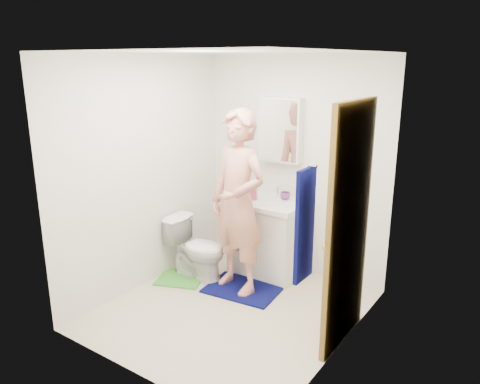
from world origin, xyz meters
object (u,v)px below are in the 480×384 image
at_px(medicine_cabinet, 281,130).
at_px(towel, 305,225).
at_px(toothbrush_cup, 285,196).
at_px(man, 238,203).
at_px(soap_dispenser, 253,192).
at_px(toilet, 197,248).
at_px(vanity_cabinet, 268,239).

relative_size(medicine_cabinet, towel, 0.87).
bearing_deg(toothbrush_cup, medicine_cabinet, 145.08).
relative_size(medicine_cabinet, man, 0.37).
height_order(soap_dispenser, toothbrush_cup, soap_dispenser).
bearing_deg(soap_dispenser, toothbrush_cup, 35.74).
bearing_deg(towel, medicine_cabinet, 124.61).
xyz_separation_m(medicine_cabinet, soap_dispenser, (-0.16, -0.29, -0.66)).
height_order(toilet, toothbrush_cup, toothbrush_cup).
bearing_deg(medicine_cabinet, toothbrush_cup, -34.92).
xyz_separation_m(medicine_cabinet, toilet, (-0.58, -0.77, -1.26)).
xyz_separation_m(towel, toilet, (-1.76, 0.94, -0.91)).
bearing_deg(man, toilet, -167.23).
height_order(medicine_cabinet, man, medicine_cabinet).
relative_size(medicine_cabinet, soap_dispenser, 3.83).
bearing_deg(medicine_cabinet, towel, -55.39).
bearing_deg(towel, man, 142.13).
height_order(medicine_cabinet, towel, medicine_cabinet).
relative_size(towel, soap_dispenser, 4.38).
height_order(vanity_cabinet, toilet, vanity_cabinet).
height_order(vanity_cabinet, towel, towel).
bearing_deg(soap_dispenser, vanity_cabinet, 23.24).
distance_m(medicine_cabinet, toilet, 1.59).
bearing_deg(man, toothbrush_cup, 88.30).
bearing_deg(man, vanity_cabinet, 97.99).
bearing_deg(vanity_cabinet, toilet, -136.38).
bearing_deg(toilet, towel, -120.68).
bearing_deg(toilet, vanity_cabinet, -49.02).
bearing_deg(medicine_cabinet, man, -92.66).
height_order(medicine_cabinet, toilet, medicine_cabinet).
bearing_deg(towel, vanity_cabinet, 128.47).
relative_size(toothbrush_cup, man, 0.06).
distance_m(toilet, man, 0.82).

